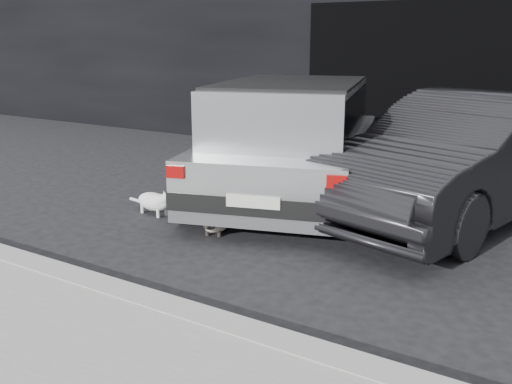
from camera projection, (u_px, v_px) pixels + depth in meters
The scene contains 9 objects.
ground at pixel (233, 208), 6.94m from camera, with size 80.00×80.00×0.00m, color black.
building_facade at pixel (456, 11), 10.69m from camera, with size 34.00×4.00×5.00m, color black.
garage_opening at pixel (420, 83), 9.35m from camera, with size 4.00×0.10×2.60m, color black.
curb at pixel (147, 304), 4.28m from camera, with size 18.00×0.25×0.12m, color gray.
sidewalk at pixel (5, 383), 3.30m from camera, with size 18.00×2.20×0.11m, color gray.
silver_hatchback at pixel (293, 135), 7.18m from camera, with size 2.93×4.41×1.50m.
second_car at pixel (466, 157), 6.43m from camera, with size 1.49×4.27×1.41m, color black.
cat_siamese at pixel (217, 222), 6.01m from camera, with size 0.40×0.75×0.27m.
cat_white at pixel (156, 201), 6.63m from camera, with size 0.72×0.30×0.33m.
Camera 1 is at (3.78, -5.48, 1.98)m, focal length 40.00 mm.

